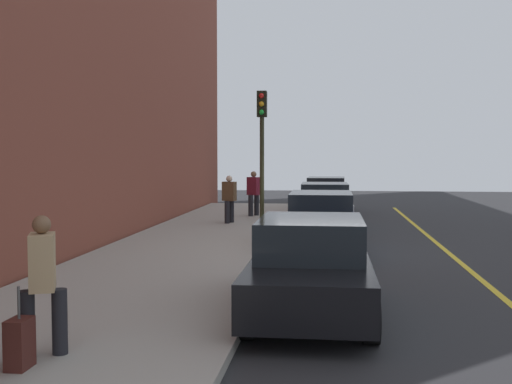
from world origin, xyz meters
TOP-DOWN VIEW (x-y plane):
  - ground_plane at (0.00, 0.00)m, footprint 56.00×56.00m
  - sidewalk at (0.00, -3.30)m, footprint 28.00×4.60m
  - lane_stripe_centre at (0.00, 3.20)m, footprint 28.00×0.14m
  - snow_bank_curb at (4.36, -0.70)m, footprint 5.77×0.56m
  - parked_car_maroon at (-11.65, 0.01)m, footprint 4.29×1.99m
  - parked_car_silver at (-5.64, -0.00)m, footprint 4.23×1.95m
  - parked_car_navy at (-0.11, -0.05)m, footprint 4.51×1.90m
  - parked_car_black at (6.77, -0.11)m, footprint 4.23×1.91m
  - pedestrian_burgundy_coat at (-7.73, -2.75)m, footprint 0.52×0.55m
  - pedestrian_tan_coat at (9.54, -3.14)m, footprint 0.52×0.52m
  - pedestrian_brown_coat at (-5.06, -3.28)m, footprint 0.53×0.50m
  - traffic_light_pole at (-0.67, -1.67)m, footprint 0.35×0.26m
  - rolling_suitcase at (10.02, -3.20)m, footprint 0.34×0.22m

SIDE VIEW (x-z plane):
  - ground_plane at x=0.00m, z-range 0.00..0.00m
  - lane_stripe_centre at x=0.00m, z-range 0.00..0.01m
  - sidewalk at x=0.00m, z-range 0.00..0.15m
  - snow_bank_curb at x=4.36m, z-range 0.00..0.22m
  - rolling_suitcase at x=10.02m, z-range -0.03..0.89m
  - parked_car_silver at x=-5.64m, z-range 0.00..1.51m
  - parked_car_black at x=6.77m, z-range 0.00..1.51m
  - parked_car_maroon at x=-11.65m, z-range 0.00..1.51m
  - parked_car_navy at x=-0.11m, z-range 0.00..1.51m
  - pedestrian_brown_coat at x=-5.06m, z-range 0.20..1.84m
  - pedestrian_tan_coat at x=9.54m, z-range 0.20..1.85m
  - pedestrian_burgundy_coat at x=-7.73m, z-range 0.21..1.92m
  - traffic_light_pole at x=-0.67m, z-range 0.89..4.97m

